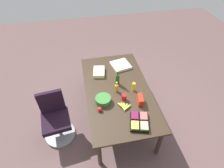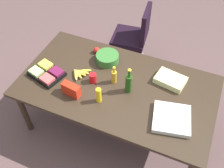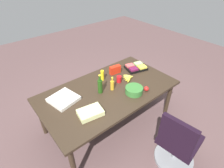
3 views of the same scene
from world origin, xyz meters
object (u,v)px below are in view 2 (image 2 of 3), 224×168
red_solo_cup (93,78)px  mustard_bottle (99,95)px  wine_bottle (129,83)px  chip_bag_red (71,90)px  dressing_bottle (114,76)px  salad_bowl (107,58)px  conference_table (117,89)px  sheet_cake (170,80)px  apple_red (97,50)px  fruit_platter (47,73)px  office_chair (132,42)px  pizza_box (172,119)px  banana_bunch (80,73)px

red_solo_cup → mustard_bottle: bearing=-51.4°
mustard_bottle → wine_bottle: size_ratio=0.58×
chip_bag_red → dressing_bottle: dressing_bottle is taller
salad_bowl → mustard_bottle: bearing=-74.5°
conference_table → sheet_cake: (0.52, 0.27, 0.10)m
chip_bag_red → apple_red: bearing=93.4°
dressing_bottle → apple_red: dressing_bottle is taller
salad_bowl → fruit_platter: size_ratio=0.64×
conference_table → chip_bag_red: bearing=-142.2°
salad_bowl → apple_red: bearing=154.5°
salad_bowl → sheet_cake: (0.77, -0.04, -0.01)m
chip_bag_red → apple_red: (-0.04, 0.70, -0.03)m
salad_bowl → red_solo_cup: size_ratio=2.43×
red_solo_cup → sheet_cake: 0.85m
office_chair → apple_red: size_ratio=12.74×
mustard_bottle → apple_red: 0.76m
dressing_bottle → apple_red: 0.53m
conference_table → office_chair: 1.24m
red_solo_cup → sheet_cake: size_ratio=0.34×
pizza_box → office_chair: bearing=110.5°
conference_table → wine_bottle: bearing=-10.7°
conference_table → chip_bag_red: 0.51m
pizza_box → red_solo_cup: bearing=157.9°
pizza_box → wine_bottle: 0.56m
sheet_cake → wine_bottle: bearing=-142.1°
conference_table → salad_bowl: bearing=129.0°
red_solo_cup → fruit_platter: size_ratio=0.26×
chip_bag_red → fruit_platter: (-0.39, 0.13, -0.04)m
sheet_cake → wine_bottle: size_ratio=1.01×
conference_table → pizza_box: pizza_box is taller
salad_bowl → apple_red: (-0.18, 0.09, -0.01)m
banana_bunch → pizza_box: (1.11, -0.20, 0.00)m
fruit_platter → chip_bag_red: bearing=-18.9°
banana_bunch → chip_bag_red: bearing=-79.2°
chip_bag_red → banana_bunch: (-0.05, 0.29, -0.05)m
sheet_cake → apple_red: bearing=172.5°
mustard_bottle → fruit_platter: size_ratio=0.43×
mustard_bottle → dressing_bottle: (0.04, 0.31, -0.01)m
banana_bunch → apple_red: 0.41m
red_solo_cup → pizza_box: red_solo_cup is taller
office_chair → conference_table: bearing=-79.0°
fruit_platter → dressing_bottle: (0.74, 0.20, 0.05)m
chip_bag_red → salad_bowl: size_ratio=0.75×
mustard_bottle → apple_red: mustard_bottle is taller
red_solo_cup → apple_red: bearing=110.6°
office_chair → pizza_box: office_chair is taller
mustard_bottle → salad_bowl: mustard_bottle is taller
office_chair → salad_bowl: bearing=-91.4°
banana_bunch → dressing_bottle: (0.40, 0.05, 0.06)m
conference_table → salad_bowl: salad_bowl is taller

